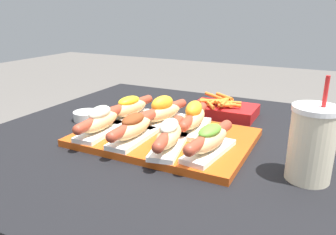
# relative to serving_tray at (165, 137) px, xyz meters

# --- Properties ---
(serving_tray) EXTENTS (0.44, 0.31, 0.02)m
(serving_tray) POSITION_rel_serving_tray_xyz_m (0.00, 0.00, 0.00)
(serving_tray) COLOR #CC4C14
(serving_tray) RESTS_ON patio_table
(hot_dog_0) EXTENTS (0.07, 0.21, 0.07)m
(hot_dog_0) POSITION_rel_serving_tray_xyz_m (-0.15, -0.07, 0.04)
(hot_dog_0) COLOR white
(hot_dog_0) RESTS_ON serving_tray
(hot_dog_1) EXTENTS (0.06, 0.21, 0.07)m
(hot_dog_1) POSITION_rel_serving_tray_xyz_m (-0.05, -0.07, 0.04)
(hot_dog_1) COLOR white
(hot_dog_1) RESTS_ON serving_tray
(hot_dog_2) EXTENTS (0.09, 0.20, 0.07)m
(hot_dog_2) POSITION_rel_serving_tray_xyz_m (0.05, -0.08, 0.04)
(hot_dog_2) COLOR white
(hot_dog_2) RESTS_ON serving_tray
(hot_dog_3) EXTENTS (0.08, 0.21, 0.07)m
(hot_dog_3) POSITION_rel_serving_tray_xyz_m (0.15, -0.06, 0.04)
(hot_dog_3) COLOR white
(hot_dog_3) RESTS_ON serving_tray
(hot_dog_4) EXTENTS (0.08, 0.21, 0.07)m
(hot_dog_4) POSITION_rel_serving_tray_xyz_m (-0.15, 0.07, 0.04)
(hot_dog_4) COLOR white
(hot_dog_4) RESTS_ON serving_tray
(hot_dog_5) EXTENTS (0.10, 0.20, 0.08)m
(hot_dog_5) POSITION_rel_serving_tray_xyz_m (-0.04, 0.07, 0.04)
(hot_dog_5) COLOR white
(hot_dog_5) RESTS_ON serving_tray
(hot_dog_6) EXTENTS (0.08, 0.21, 0.08)m
(hot_dog_6) POSITION_rel_serving_tray_xyz_m (0.06, 0.06, 0.04)
(hot_dog_6) COLOR white
(hot_dog_6) RESTS_ON serving_tray
(sauce_bowl) EXTENTS (0.08, 0.08, 0.03)m
(sauce_bowl) POSITION_rel_serving_tray_xyz_m (-0.29, 0.04, 0.01)
(sauce_bowl) COLOR silver
(sauce_bowl) RESTS_ON patio_table
(drink_cup) EXTENTS (0.09, 0.09, 0.21)m
(drink_cup) POSITION_rel_serving_tray_xyz_m (0.35, -0.05, 0.07)
(drink_cup) COLOR beige
(drink_cup) RESTS_ON patio_table
(fries_basket) EXTENTS (0.20, 0.14, 0.06)m
(fries_basket) POSITION_rel_serving_tray_xyz_m (0.07, 0.28, 0.01)
(fries_basket) COLOR #B21919
(fries_basket) RESTS_ON patio_table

